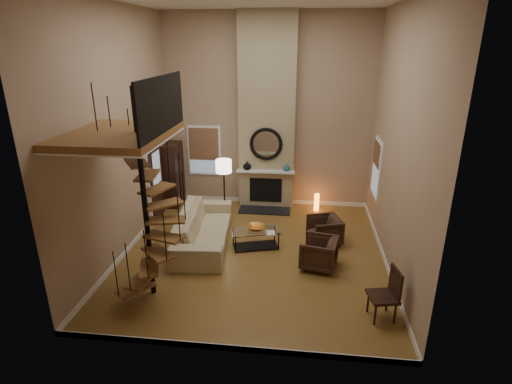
# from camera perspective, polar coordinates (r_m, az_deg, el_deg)

# --- Properties ---
(ground) EXTENTS (6.00, 6.50, 0.01)m
(ground) POSITION_cam_1_polar(r_m,az_deg,el_deg) (9.72, -0.28, -8.61)
(ground) COLOR olive
(ground) RESTS_ON ground
(back_wall) EXTENTS (6.00, 0.02, 5.50)m
(back_wall) POSITION_cam_1_polar(r_m,az_deg,el_deg) (11.89, 1.63, 10.93)
(back_wall) COLOR tan
(back_wall) RESTS_ON ground
(front_wall) EXTENTS (6.00, 0.02, 5.50)m
(front_wall) POSITION_cam_1_polar(r_m,az_deg,el_deg) (5.64, -4.33, -0.03)
(front_wall) COLOR tan
(front_wall) RESTS_ON ground
(left_wall) EXTENTS (0.02, 6.50, 5.50)m
(left_wall) POSITION_cam_1_polar(r_m,az_deg,el_deg) (9.55, -18.63, 7.51)
(left_wall) COLOR tan
(left_wall) RESTS_ON ground
(right_wall) EXTENTS (0.02, 6.50, 5.50)m
(right_wall) POSITION_cam_1_polar(r_m,az_deg,el_deg) (8.88, 19.42, 6.49)
(right_wall) COLOR tan
(right_wall) RESTS_ON ground
(baseboard_back) EXTENTS (6.00, 0.02, 0.12)m
(baseboard_back) POSITION_cam_1_polar(r_m,az_deg,el_deg) (12.61, 1.50, -1.22)
(baseboard_back) COLOR white
(baseboard_back) RESTS_ON ground
(baseboard_front) EXTENTS (6.00, 0.02, 0.12)m
(baseboard_front) POSITION_cam_1_polar(r_m,az_deg,el_deg) (7.05, -3.69, -20.93)
(baseboard_front) COLOR white
(baseboard_front) RESTS_ON ground
(baseboard_left) EXTENTS (0.02, 6.50, 0.12)m
(baseboard_left) POSITION_cam_1_polar(r_m,az_deg,el_deg) (10.44, -16.92, -7.00)
(baseboard_left) COLOR white
(baseboard_left) RESTS_ON ground
(baseboard_right) EXTENTS (0.02, 6.50, 0.12)m
(baseboard_right) POSITION_cam_1_polar(r_m,az_deg,el_deg) (9.83, 17.51, -8.87)
(baseboard_right) COLOR white
(baseboard_right) RESTS_ON ground
(chimney_breast) EXTENTS (1.60, 0.38, 5.50)m
(chimney_breast) POSITION_cam_1_polar(r_m,az_deg,el_deg) (11.71, 1.54, 10.78)
(chimney_breast) COLOR tan
(chimney_breast) RESTS_ON ground
(hearth) EXTENTS (1.50, 0.60, 0.04)m
(hearth) POSITION_cam_1_polar(r_m,az_deg,el_deg) (12.01, 1.21, -2.57)
(hearth) COLOR black
(hearth) RESTS_ON ground
(firebox) EXTENTS (0.95, 0.02, 0.72)m
(firebox) POSITION_cam_1_polar(r_m,az_deg,el_deg) (12.08, 1.36, 0.28)
(firebox) COLOR black
(firebox) RESTS_ON chimney_breast
(mantel) EXTENTS (1.70, 0.18, 0.06)m
(mantel) POSITION_cam_1_polar(r_m,az_deg,el_deg) (11.81, 1.35, 2.88)
(mantel) COLOR white
(mantel) RESTS_ON chimney_breast
(mirror_frame) EXTENTS (0.94, 0.10, 0.94)m
(mirror_frame) POSITION_cam_1_polar(r_m,az_deg,el_deg) (11.65, 1.41, 6.72)
(mirror_frame) COLOR black
(mirror_frame) RESTS_ON chimney_breast
(mirror_disc) EXTENTS (0.80, 0.01, 0.80)m
(mirror_disc) POSITION_cam_1_polar(r_m,az_deg,el_deg) (11.66, 1.41, 6.73)
(mirror_disc) COLOR white
(mirror_disc) RESTS_ON chimney_breast
(vase_left) EXTENTS (0.24, 0.24, 0.25)m
(vase_left) POSITION_cam_1_polar(r_m,az_deg,el_deg) (11.87, -1.28, 3.74)
(vase_left) COLOR black
(vase_left) RESTS_ON mantel
(vase_right) EXTENTS (0.20, 0.20, 0.21)m
(vase_right) POSITION_cam_1_polar(r_m,az_deg,el_deg) (11.77, 4.28, 3.45)
(vase_right) COLOR #1C5963
(vase_right) RESTS_ON mantel
(window_back) EXTENTS (1.02, 0.06, 1.52)m
(window_back) POSITION_cam_1_polar(r_m,az_deg,el_deg) (12.41, -7.25, 5.85)
(window_back) COLOR white
(window_back) RESTS_ON back_wall
(window_right) EXTENTS (0.06, 1.02, 1.52)m
(window_right) POSITION_cam_1_polar(r_m,az_deg,el_deg) (11.05, 16.53, 3.36)
(window_right) COLOR white
(window_right) RESTS_ON right_wall
(entry_door) EXTENTS (0.10, 1.05, 2.16)m
(entry_door) POSITION_cam_1_polar(r_m,az_deg,el_deg) (11.58, -13.85, 1.38)
(entry_door) COLOR white
(entry_door) RESTS_ON ground
(loft) EXTENTS (1.70, 2.20, 1.09)m
(loft) POSITION_cam_1_polar(r_m,az_deg,el_deg) (7.46, -18.03, 8.00)
(loft) COLOR brown
(loft) RESTS_ON left_wall
(spiral_stair) EXTENTS (1.47, 1.47, 4.06)m
(spiral_stair) POSITION_cam_1_polar(r_m,az_deg,el_deg) (7.79, -15.08, -2.43)
(spiral_stair) COLOR black
(spiral_stair) RESTS_ON ground
(hutch) EXTENTS (0.40, 0.85, 1.89)m
(hutch) POSITION_cam_1_polar(r_m,az_deg,el_deg) (12.44, -11.43, 2.42)
(hutch) COLOR black
(hutch) RESTS_ON ground
(sofa) EXTENTS (1.43, 3.06, 0.86)m
(sofa) POSITION_cam_1_polar(r_m,az_deg,el_deg) (10.13, -7.38, -4.98)
(sofa) COLOR #C3B287
(sofa) RESTS_ON ground
(armchair_near) EXTENTS (0.93, 0.92, 0.68)m
(armchair_near) POSITION_cam_1_polar(r_m,az_deg,el_deg) (10.17, 9.92, -5.27)
(armchair_near) COLOR #3D271C
(armchair_near) RESTS_ON ground
(armchair_far) EXTENTS (0.90, 0.88, 0.69)m
(armchair_far) POSITION_cam_1_polar(r_m,az_deg,el_deg) (9.10, 9.20, -8.49)
(armchair_far) COLOR #3D271C
(armchair_far) RESTS_ON ground
(coffee_table) EXTENTS (1.28, 0.89, 0.44)m
(coffee_table) POSITION_cam_1_polar(r_m,az_deg,el_deg) (9.87, -0.05, -6.22)
(coffee_table) COLOR silver
(coffee_table) RESTS_ON ground
(bowl) EXTENTS (0.42, 0.42, 0.11)m
(bowl) POSITION_cam_1_polar(r_m,az_deg,el_deg) (9.82, -0.01, -4.98)
(bowl) COLOR orange
(bowl) RESTS_ON coffee_table
(book) EXTENTS (0.25, 0.31, 0.03)m
(book) POSITION_cam_1_polar(r_m,az_deg,el_deg) (9.63, 1.92, -5.78)
(book) COLOR gray
(book) RESTS_ON coffee_table
(floor_lamp) EXTENTS (0.43, 0.43, 1.76)m
(floor_lamp) POSITION_cam_1_polar(r_m,az_deg,el_deg) (11.02, -4.54, 2.96)
(floor_lamp) COLOR black
(floor_lamp) RESTS_ON ground
(accent_lamp) EXTENTS (0.14, 0.14, 0.52)m
(accent_lamp) POSITION_cam_1_polar(r_m,az_deg,el_deg) (12.10, 8.48, -1.44)
(accent_lamp) COLOR orange
(accent_lamp) RESTS_ON ground
(side_chair) EXTENTS (0.57, 0.57, 1.01)m
(side_chair) POSITION_cam_1_polar(r_m,az_deg,el_deg) (7.79, 17.98, -13.23)
(side_chair) COLOR black
(side_chair) RESTS_ON ground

